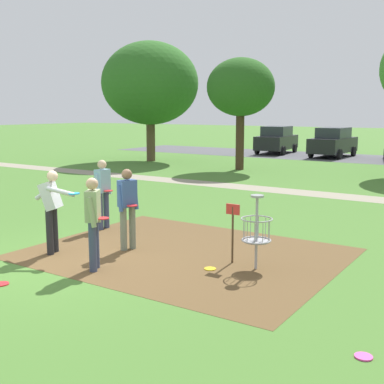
% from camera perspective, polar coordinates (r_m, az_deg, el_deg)
% --- Properties ---
extents(ground_plane, '(160.00, 160.00, 0.00)m').
position_cam_1_polar(ground_plane, '(10.09, -14.29, -7.72)').
color(ground_plane, '#47752D').
extents(dirt_tee_pad, '(6.10, 4.78, 0.01)m').
position_cam_1_polar(dirt_tee_pad, '(10.34, -0.86, -6.98)').
color(dirt_tee_pad, brown).
rests_on(dirt_tee_pad, ground).
extents(disc_golf_basket, '(0.98, 0.58, 1.39)m').
position_cam_1_polar(disc_golf_basket, '(9.26, 7.06, -4.18)').
color(disc_golf_basket, '#9E9EA3').
rests_on(disc_golf_basket, ground).
extents(player_foreground_watching, '(0.45, 0.48, 1.71)m').
position_cam_1_polar(player_foreground_watching, '(9.25, -11.17, -2.95)').
color(player_foreground_watching, '#384260').
rests_on(player_foreground_watching, ground).
extents(player_throwing, '(1.17, 0.48, 1.71)m').
position_cam_1_polar(player_throwing, '(10.51, -15.69, -1.55)').
color(player_throwing, '#232328').
rests_on(player_throwing, ground).
extents(player_waiting_left, '(0.44, 0.50, 1.71)m').
position_cam_1_polar(player_waiting_left, '(10.48, -7.35, -1.41)').
color(player_waiting_left, slate).
rests_on(player_waiting_left, ground).
extents(player_waiting_right, '(0.40, 0.47, 1.71)m').
position_cam_1_polar(player_waiting_right, '(12.44, -10.13, 0.20)').
color(player_waiting_right, '#384260').
rests_on(player_waiting_right, ground).
extents(frisbee_by_tee, '(0.24, 0.24, 0.02)m').
position_cam_1_polar(frisbee_by_tee, '(9.15, -20.87, -9.76)').
color(frisbee_by_tee, red).
rests_on(frisbee_by_tee, ground).
extents(frisbee_far_left, '(0.22, 0.22, 0.02)m').
position_cam_1_polar(frisbee_far_left, '(6.58, 18.95, -17.31)').
color(frisbee_far_left, '#E53D99').
rests_on(frisbee_far_left, ground).
extents(frisbee_far_right, '(0.22, 0.22, 0.02)m').
position_cam_1_polar(frisbee_far_right, '(9.35, 2.07, -8.73)').
color(frisbee_far_right, gold).
rests_on(frisbee_far_right, ground).
extents(tree_near_left, '(3.29, 3.29, 5.41)m').
position_cam_1_polar(tree_near_left, '(24.78, 5.57, 11.72)').
color(tree_near_left, '#422D1E').
rests_on(tree_near_left, ground).
extents(tree_mid_center, '(5.47, 5.47, 6.73)m').
position_cam_1_polar(tree_mid_center, '(29.00, -4.80, 12.22)').
color(tree_mid_center, brown).
rests_on(tree_mid_center, ground).
extents(parking_lot_strip, '(36.00, 6.00, 0.01)m').
position_cam_1_polar(parking_lot_strip, '(31.96, 20.28, 3.51)').
color(parking_lot_strip, '#4C4C51').
rests_on(parking_lot_strip, ground).
extents(parked_car_leftmost, '(2.29, 4.36, 1.84)m').
position_cam_1_polar(parked_car_leftmost, '(34.63, 9.61, 5.88)').
color(parked_car_leftmost, black).
rests_on(parked_car_leftmost, ground).
extents(parked_car_center_left, '(2.09, 4.26, 1.84)m').
position_cam_1_polar(parked_car_center_left, '(32.68, 15.77, 5.47)').
color(parked_car_center_left, black).
rests_on(parked_car_center_left, ground).
extents(gravel_path, '(40.00, 1.26, 0.00)m').
position_cam_1_polar(gravel_path, '(18.55, 10.13, 0.15)').
color(gravel_path, gray).
rests_on(gravel_path, ground).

